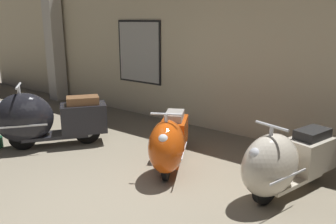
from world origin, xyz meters
TOP-DOWN VIEW (x-y plane):
  - ground_plane at (0.00, 0.00)m, footprint 60.00×60.00m
  - showroom_back_wall at (-0.20, 3.59)m, footprint 18.00×0.63m
  - scooter_0 at (-2.35, 0.87)m, footprint 1.51×1.79m
  - scooter_1 at (-0.06, 1.45)m, footprint 1.14×1.58m
  - scooter_2 at (1.52, 1.70)m, footprint 0.89×1.70m

SIDE VIEW (x-z plane):
  - ground_plane at x=0.00m, z-range 0.00..0.00m
  - scooter_1 at x=-0.06m, z-range -0.04..0.91m
  - scooter_2 at x=1.52m, z-range -0.04..0.95m
  - scooter_0 at x=-2.35m, z-range -0.05..1.07m
  - showroom_back_wall at x=-0.20m, z-range 0.00..3.49m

